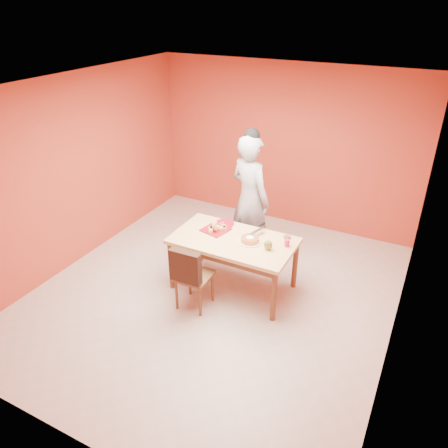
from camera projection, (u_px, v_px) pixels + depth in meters
The scene contains 17 objects.
floor at pixel (214, 294), 5.91m from camera, with size 5.00×5.00×0.00m, color #BEB3A2.
ceiling at pixel (212, 89), 4.64m from camera, with size 5.00×5.00×0.00m, color silver.
wall_back at pixel (285, 146), 7.24m from camera, with size 4.50×4.50×0.00m, color #B13F29.
wall_left at pixel (74, 173), 6.19m from camera, with size 5.00×5.00×0.00m, color #B13F29.
wall_right at pixel (411, 248), 4.37m from camera, with size 5.00×5.00×0.00m, color #B13F29.
dining_table at pixel (233, 245), 5.74m from camera, with size 1.60×0.90×0.76m.
dining_chair at pixel (193, 275), 5.47m from camera, with size 0.43×0.50×0.92m.
pastry_pile at pixel (216, 226), 5.88m from camera, with size 0.29×0.29×0.09m, color tan, non-canonical shape.
person at pixel (250, 199), 6.30m from camera, with size 0.70×0.46×1.93m, color #9A9A9D.
pastry_platter at pixel (216, 230), 5.90m from camera, with size 0.32×0.32×0.02m, color maroon.
red_dinner_plate at pixel (224, 224), 6.06m from camera, with size 0.28×0.28×0.02m, color maroon.
white_cake_plate at pixel (250, 242), 5.63m from camera, with size 0.30×0.30×0.01m, color silver.
sponge_cake at pixel (250, 239), 5.61m from camera, with size 0.24×0.24×0.05m, color gold.
cake_server at pixel (256, 231), 5.73m from camera, with size 0.05×0.28×0.01m, color silver.
egg_ornament at pixel (268, 245), 5.43m from camera, with size 0.11×0.09×0.14m, color olive.
magenta_glass at pixel (287, 243), 5.51m from camera, with size 0.07×0.07×0.09m, color #C31D5C.
checker_tin at pixel (287, 237), 5.71m from camera, with size 0.09×0.09×0.03m, color #38220F.
Camera 1 is at (2.30, -4.19, 3.61)m, focal length 35.00 mm.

